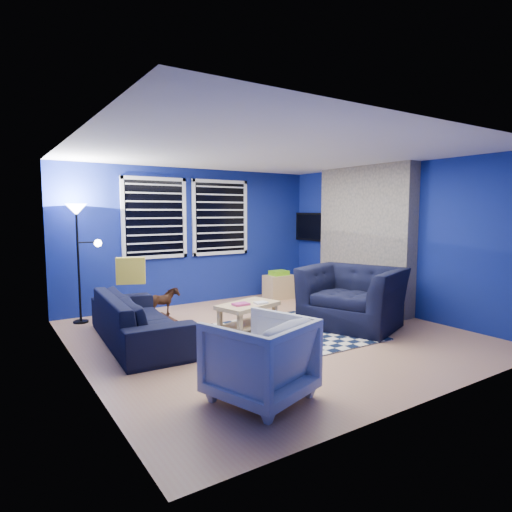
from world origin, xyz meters
The scene contains 18 objects.
floor centered at (0.00, 0.00, 0.00)m, with size 5.00×5.00×0.00m, color tan.
ceiling centered at (0.00, 0.00, 2.50)m, with size 5.00×5.00×0.00m, color white.
wall_back centered at (0.00, 2.50, 1.25)m, with size 5.00×5.00×0.00m, color navy.
wall_left centered at (-2.50, 0.00, 1.25)m, with size 5.00×5.00×0.00m, color navy.
wall_right centered at (2.50, 0.00, 1.25)m, with size 5.00×5.00×0.00m, color navy.
fireplace centered at (2.36, 0.50, 1.20)m, with size 0.65×2.00×2.50m.
window_left centered at (-0.75, 2.46, 1.60)m, with size 1.17×0.06×1.42m.
window_right centered at (0.55, 2.46, 1.60)m, with size 1.17×0.06×1.42m.
tv centered at (2.45, 2.00, 1.40)m, with size 0.07×1.00×0.58m.
rug centered at (0.01, -0.07, 0.01)m, with size 2.50×2.00×0.02m, color black.
sofa centered at (-1.64, 0.67, 0.32)m, with size 0.86×2.21×0.64m, color black.
armchair_big centered at (1.29, -0.29, 0.44)m, with size 1.19×1.37×0.89m, color black.
armchair_bent centered at (-1.27, -1.63, 0.38)m, with size 0.82×0.84×0.77m, color gray.
rocking_horse centered at (-1.00, 1.54, 0.30)m, with size 0.53×0.24×0.45m, color #432B15.
coffee_table centered at (-0.20, 0.29, 0.30)m, with size 0.97×0.72×0.44m.
cabinet centered at (1.57, 1.96, 0.25)m, with size 0.56×0.38×0.56m.
floor_lamp centered at (-2.07, 2.15, 1.50)m, with size 0.50×0.31×1.83m.
throw_pillow centered at (-1.49, 1.50, 0.84)m, with size 0.42×0.12×0.40m, color yellow.
Camera 1 is at (-3.36, -4.77, 1.72)m, focal length 30.00 mm.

